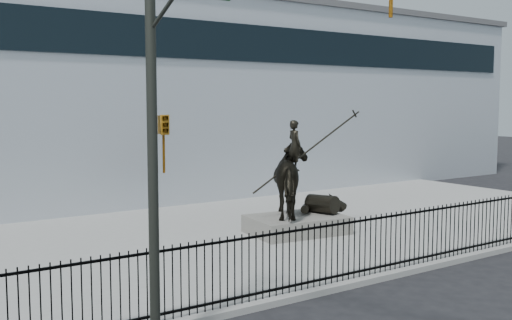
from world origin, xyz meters
TOP-DOWN VIEW (x-y plane):
  - ground at (0.00, 0.00)m, footprint 120.00×120.00m
  - plaza at (0.00, 7.00)m, footprint 30.00×12.00m
  - building at (0.00, 20.00)m, footprint 44.00×14.00m
  - picket_fence at (0.00, 1.25)m, footprint 22.10×0.10m
  - statue_plinth at (0.71, 6.04)m, footprint 3.26×2.44m
  - equestrian_statue at (0.77, 6.03)m, footprint 3.86×2.63m
  - traffic_signal_left at (-6.75, -0.62)m, footprint 1.52×4.84m

SIDE VIEW (x-z plane):
  - ground at x=0.00m, z-range 0.00..0.00m
  - plaza at x=0.00m, z-range 0.00..0.15m
  - statue_plinth at x=0.71m, z-range 0.15..0.72m
  - picket_fence at x=0.00m, z-range 0.15..1.65m
  - equestrian_statue at x=0.77m, z-range 0.26..3.56m
  - traffic_signal_left at x=-6.75m, z-range 0.53..7.53m
  - building at x=0.00m, z-range 0.00..9.00m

